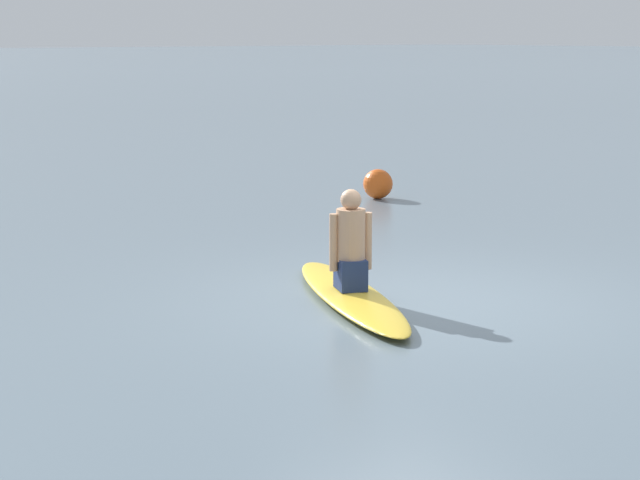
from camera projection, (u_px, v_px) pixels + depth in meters
The scene contains 4 objects.
ground_plane at pixel (411, 301), 11.27m from camera, with size 400.00×400.00×0.00m, color slate.
surfboard at pixel (350, 295), 11.22m from camera, with size 3.36×0.62×0.13m, color gold.
person_paddler at pixel (351, 244), 11.12m from camera, with size 0.42×0.44×1.02m.
buoy_marker at pixel (378, 184), 18.22m from camera, with size 0.49×0.49×0.49m, color #E55919.
Camera 1 is at (-7.94, 7.63, 2.68)m, focal length 62.08 mm.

